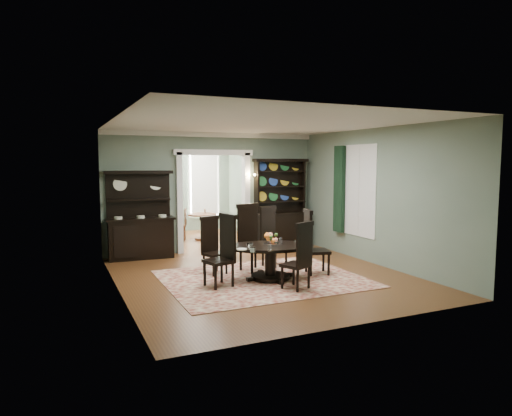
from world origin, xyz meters
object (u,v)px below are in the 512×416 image
(dining_table, at_px, (270,256))
(parlor_table, at_px, (202,223))
(sideboard, at_px, (140,228))
(welsh_dresser, at_px, (281,215))

(dining_table, height_order, parlor_table, parlor_table)
(parlor_table, bearing_deg, sideboard, -138.45)
(parlor_table, bearing_deg, dining_table, -91.96)
(sideboard, bearing_deg, welsh_dresser, 2.60)
(dining_table, relative_size, parlor_table, 2.37)
(sideboard, height_order, welsh_dresser, welsh_dresser)
(sideboard, xyz_separation_m, welsh_dresser, (3.71, -0.01, 0.13))
(dining_table, distance_m, parlor_table, 4.88)
(sideboard, relative_size, welsh_dresser, 0.88)
(parlor_table, bearing_deg, welsh_dresser, -49.29)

